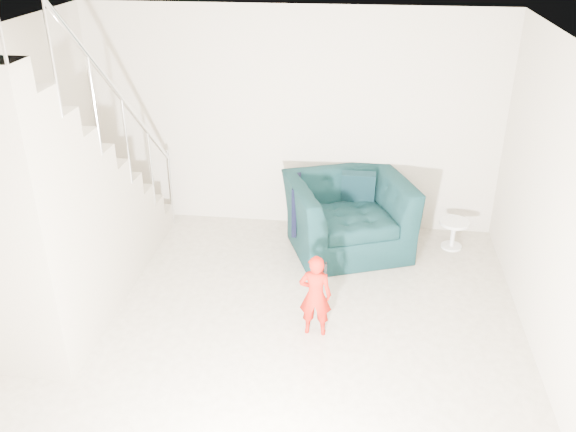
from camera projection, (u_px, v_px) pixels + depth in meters
The scene contains 11 objects.
floor at pixel (255, 358), 5.49m from camera, with size 5.50×5.50×0.00m, color gray.
ceiling at pixel (246, 55), 4.28m from camera, with size 5.50×5.50×0.00m, color silver.
back_wall at pixel (292, 121), 7.33m from camera, with size 5.00×5.00×0.00m, color #C0B69C.
right_wall at pixel (576, 244), 4.61m from camera, with size 5.50×5.50×0.00m, color #C0B69C.
armchair at pixel (348, 215), 7.10m from camera, with size 1.34×1.17×0.87m, color black.
toddler at pixel (315, 295), 5.64m from camera, with size 0.31×0.20×0.84m, color #A50509.
side_table at pixel (453, 230), 7.21m from camera, with size 0.35×0.35×0.35m.
staircase at pixel (55, 225), 5.78m from camera, with size 1.02×3.03×3.62m.
cushion at pixel (358, 187), 7.25m from camera, with size 0.40×0.11×0.38m, color black.
throw at pixel (296, 204), 7.11m from camera, with size 0.05×0.53×0.60m, color black.
phone at pixel (326, 268), 5.49m from camera, with size 0.02×0.05×0.10m, color black.
Camera 1 is at (0.84, -4.27, 3.60)m, focal length 38.00 mm.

